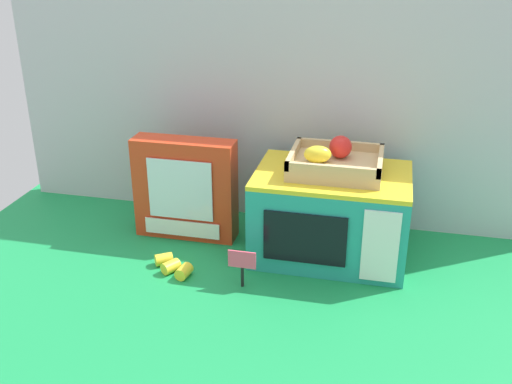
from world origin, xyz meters
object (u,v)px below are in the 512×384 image
Objects in this scene: food_groups_crate at (335,162)px; price_sign at (243,263)px; cookie_set_box at (185,189)px; loose_toy_banana at (173,266)px; toy_microwave at (331,214)px.

food_groups_crate is 2.36× the size of price_sign.
food_groups_crate reaches higher than price_sign.
food_groups_crate is at bearing -0.47° from cookie_set_box.
loose_toy_banana is at bearing 171.37° from price_sign.
price_sign is (0.23, -0.23, -0.08)m from cookie_set_box.
toy_microwave is at bearing -100.84° from food_groups_crate.
loose_toy_banana is at bearing -152.92° from food_groups_crate.
cookie_set_box reaches higher than toy_microwave.
cookie_set_box reaches higher than loose_toy_banana.
price_sign is (-0.19, -0.23, -0.20)m from food_groups_crate.
toy_microwave is at bearing 49.03° from price_sign.
price_sign is (-0.19, -0.22, -0.05)m from toy_microwave.
toy_microwave is 0.14m from food_groups_crate.
cookie_set_box is 0.24m from loose_toy_banana.
food_groups_crate reaches higher than loose_toy_banana.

